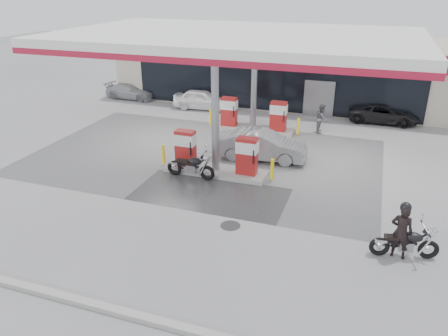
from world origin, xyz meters
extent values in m
plane|color=gray|center=(0.00, 0.00, 0.00)|extent=(90.00, 90.00, 0.00)
cube|color=#4C4C4F|center=(0.50, 0.00, 0.00)|extent=(6.00, 3.00, 0.00)
cylinder|color=#38383A|center=(2.00, -2.00, 0.00)|extent=(0.70, 0.70, 0.01)
cube|color=gray|center=(0.00, -7.00, 0.07)|extent=(28.00, 0.25, 0.15)
cube|color=#B1A894|center=(0.00, 16.00, 2.00)|extent=(22.00, 8.00, 4.00)
cube|color=black|center=(0.00, 11.97, 1.40)|extent=(18.00, 0.10, 2.60)
cube|color=maroon|center=(0.00, 11.90, 3.50)|extent=(22.00, 0.25, 1.00)
cube|color=navy|center=(7.00, 11.85, 3.50)|extent=(3.50, 0.12, 0.80)
cube|color=gray|center=(3.00, 11.93, 1.10)|extent=(1.80, 0.14, 2.20)
cube|color=silver|center=(0.00, 5.00, 5.30)|extent=(16.00, 10.00, 0.60)
cube|color=maroon|center=(0.00, 0.05, 5.12)|extent=(16.00, 0.12, 0.24)
cube|color=maroon|center=(0.00, 9.95, 5.12)|extent=(16.00, 0.12, 0.24)
cylinder|color=gray|center=(0.00, 2.00, 2.59)|extent=(0.32, 0.32, 5.00)
cylinder|color=gray|center=(0.00, 8.00, 2.59)|extent=(0.32, 0.32, 5.00)
cube|color=#9E9E99|center=(0.00, 2.00, 0.09)|extent=(4.50, 1.30, 0.18)
cube|color=maroon|center=(-1.40, 2.00, 0.98)|extent=(0.85, 0.48, 1.60)
cube|color=maroon|center=(1.40, 2.00, 0.98)|extent=(0.85, 0.48, 1.60)
cube|color=silver|center=(-1.40, 2.00, 1.38)|extent=(0.88, 0.52, 0.50)
cube|color=silver|center=(1.40, 2.00, 1.38)|extent=(0.88, 0.52, 0.50)
cylinder|color=yellow|center=(-2.50, 2.00, 0.54)|extent=(0.14, 0.14, 0.90)
cylinder|color=yellow|center=(2.50, 2.00, 0.54)|extent=(0.14, 0.14, 0.90)
cube|color=#9E9E99|center=(0.00, 8.00, 0.09)|extent=(4.50, 1.30, 0.18)
cube|color=maroon|center=(-1.40, 8.00, 0.98)|extent=(0.85, 0.48, 1.60)
cube|color=maroon|center=(1.40, 8.00, 0.98)|extent=(0.85, 0.48, 1.60)
cube|color=silver|center=(-1.40, 8.00, 1.38)|extent=(0.88, 0.52, 0.50)
cube|color=silver|center=(1.40, 8.00, 1.38)|extent=(0.88, 0.52, 0.50)
cylinder|color=yellow|center=(-2.50, 8.00, 0.54)|extent=(0.14, 0.14, 0.90)
cylinder|color=yellow|center=(2.50, 8.00, 0.54)|extent=(0.14, 0.14, 0.90)
torus|color=black|center=(8.24, -1.84, 0.31)|extent=(0.64, 0.28, 0.62)
torus|color=black|center=(6.84, -2.15, 0.31)|extent=(0.64, 0.28, 0.62)
cube|color=gray|center=(7.58, -1.99, 0.39)|extent=(0.46, 0.33, 0.31)
cube|color=black|center=(7.43, -2.02, 0.50)|extent=(0.94, 0.30, 0.08)
ellipsoid|color=black|center=(7.73, -1.96, 0.73)|extent=(0.64, 0.45, 0.29)
cube|color=black|center=(7.22, -2.07, 0.67)|extent=(0.61, 0.37, 0.10)
cylinder|color=silver|center=(8.04, -1.89, 1.04)|extent=(0.21, 0.78, 0.04)
sphere|color=silver|center=(8.16, -1.86, 0.91)|extent=(0.19, 0.19, 0.19)
cylinder|color=silver|center=(7.04, -1.96, 0.29)|extent=(0.93, 0.28, 0.08)
imported|color=black|center=(7.38, -2.03, 0.88)|extent=(0.69, 0.51, 1.75)
torus|color=black|center=(-0.08, 1.18, 0.33)|extent=(0.67, 0.17, 0.66)
torus|color=black|center=(-1.60, 1.22, 0.33)|extent=(0.67, 0.17, 0.66)
cube|color=gray|center=(-0.80, 1.20, 0.42)|extent=(0.45, 0.28, 0.33)
cube|color=black|center=(-0.96, 1.20, 0.53)|extent=(1.00, 0.14, 0.09)
ellipsoid|color=black|center=(-0.63, 1.19, 0.77)|extent=(0.63, 0.37, 0.31)
cube|color=black|center=(-1.18, 1.21, 0.71)|extent=(0.61, 0.28, 0.11)
cylinder|color=silver|center=(-0.30, 1.19, 1.10)|extent=(0.06, 0.84, 0.04)
sphere|color=silver|center=(-0.17, 1.18, 0.97)|extent=(0.20, 0.20, 0.20)
cylinder|color=silver|center=(-1.34, 1.37, 0.31)|extent=(1.00, 0.11, 0.09)
imported|color=white|center=(-4.31, 11.20, 0.62)|extent=(3.75, 1.73, 1.25)
imported|color=#5C5D61|center=(3.58, 9.00, 0.79)|extent=(0.66, 0.81, 1.57)
imported|color=gray|center=(1.48, 4.20, 0.68)|extent=(4.24, 1.77, 1.36)
imported|color=#999BA0|center=(-10.00, 12.00, 0.53)|extent=(3.67, 1.59, 1.05)
imported|color=black|center=(6.78, 12.00, 0.55)|extent=(3.97, 1.86, 1.10)
camera|label=1|loc=(6.03, -14.30, 7.84)|focal=35.00mm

